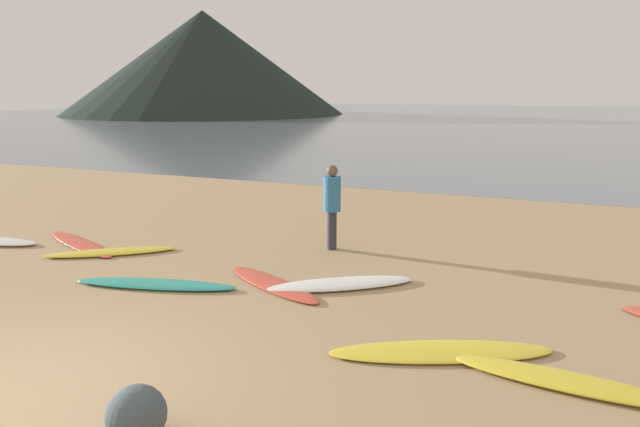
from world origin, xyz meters
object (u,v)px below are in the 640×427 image
Objects in this scene: person_1 at (332,200)px; beach_rock_far at (137,415)px; surfboard_1 at (80,244)px; surfboard_2 at (111,252)px; surfboard_5 at (341,284)px; surfboard_6 at (441,352)px; surfboard_3 at (156,284)px; surfboard_7 at (569,382)px; surfboard_4 at (273,284)px.

person_1 reaches higher than beach_rock_far.
surfboard_1 is 1.03m from surfboard_2.
surfboard_2 is at bearing 44.13° from person_1.
surfboard_5 reaches higher than surfboard_6.
beach_rock_far is (2.32, -3.17, 0.22)m from surfboard_3.
surfboard_7 is (7.83, -1.87, 0.01)m from surfboard_2.
surfboard_2 reaches higher than surfboard_6.
surfboard_1 reaches higher than surfboard_4.
beach_rock_far is (-2.23, -2.60, 0.23)m from surfboard_6.
surfboard_5 is at bearing -34.72° from surfboard_2.
surfboard_6 is at bearing 2.68° from surfboard_4.
person_1 is 6.17m from beach_rock_far.
person_1 is at bearing 103.90° from surfboard_6.
surfboard_2 is 8.05m from surfboard_7.
surfboard_5 is at bearing 132.72° from person_1.
surfboard_6 is 5.04× the size of beach_rock_far.
surfboard_1 is 1.11× the size of surfboard_7.
surfboard_7 is 4.53× the size of beach_rock_far.
surfboard_2 is 0.90× the size of surfboard_6.
surfboard_4 is at bearing 132.37° from surfboard_6.
surfboard_3 is 1.22× the size of surfboard_4.
surfboard_3 is 5.97m from surfboard_7.
surfboard_4 is at bearing 99.02° from beach_rock_far.
person_1 reaches higher than surfboard_5.
surfboard_4 is at bearing -40.60° from surfboard_2.
surfboard_1 is 3.20m from surfboard_3.
surfboard_1 is 1.12× the size of surfboard_5.
surfboard_1 is 1.60× the size of person_1.
surfboard_4 is at bearing 103.72° from person_1.
surfboard_1 is at bearing 142.31° from surfboard_6.
surfboard_1 is 0.99× the size of surfboard_6.
surfboard_3 reaches higher than surfboard_2.
person_1 is at bearing -8.61° from surfboard_2.
surfboard_2 reaches higher than surfboard_4.
person_1 reaches higher than surfboard_6.
surfboard_3 is 2.94m from surfboard_5.
surfboard_3 is 4.59m from surfboard_6.
surfboard_2 is 4.54× the size of beach_rock_far.
surfboard_4 is (4.62, -0.62, -0.00)m from surfboard_1.
surfboard_3 is 3.62m from person_1.
surfboard_5 reaches higher than surfboard_2.
surfboard_1 is 1.22× the size of surfboard_4.
surfboard_1 is 5.65m from surfboard_5.
beach_rock_far reaches higher than surfboard_3.
surfboard_7 is at bearing 8.86° from surfboard_1.
person_1 is at bearing 43.65° from surfboard_3.
person_1 is at bearing 81.49° from surfboard_5.
surfboard_1 is at bearing 36.78° from person_1.
surfboard_5 is (2.73, 1.09, 0.00)m from surfboard_3.
beach_rock_far reaches higher than surfboard_7.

